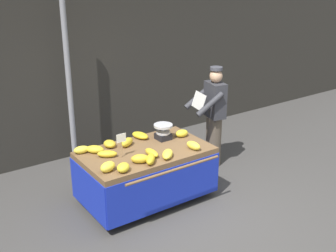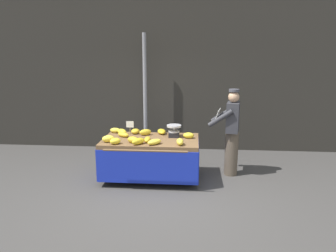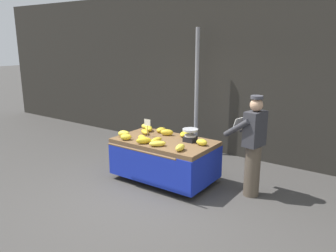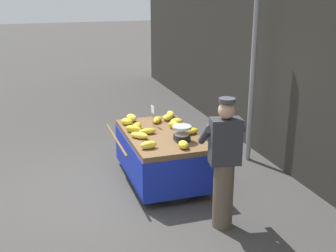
# 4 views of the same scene
# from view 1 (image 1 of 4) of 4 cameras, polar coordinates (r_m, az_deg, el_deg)

# --- Properties ---
(ground_plane) EXTENTS (60.00, 60.00, 0.00)m
(ground_plane) POSITION_cam_1_polar(r_m,az_deg,el_deg) (5.90, 3.50, -12.76)
(ground_plane) COLOR #423F3D
(back_wall) EXTENTS (16.00, 0.24, 3.65)m
(back_wall) POSITION_cam_1_polar(r_m,az_deg,el_deg) (7.71, -10.64, 9.71)
(back_wall) COLOR #2D2B26
(back_wall) RESTS_ON ground
(street_pole) EXTENTS (0.09, 0.09, 2.84)m
(street_pole) POSITION_cam_1_polar(r_m,az_deg,el_deg) (7.18, -12.95, 5.41)
(street_pole) COLOR gray
(street_pole) RESTS_ON ground
(banana_cart) EXTENTS (1.83, 1.27, 0.80)m
(banana_cart) POSITION_cam_1_polar(r_m,az_deg,el_deg) (6.16, -2.96, -4.98)
(banana_cart) COLOR brown
(banana_cart) RESTS_ON ground
(weighing_scale) EXTENTS (0.28, 0.28, 0.24)m
(weighing_scale) POSITION_cam_1_polar(r_m,az_deg,el_deg) (6.39, -0.64, -0.77)
(weighing_scale) COLOR black
(weighing_scale) RESTS_ON banana_cart
(price_sign) EXTENTS (0.14, 0.01, 0.34)m
(price_sign) POSITION_cam_1_polar(r_m,az_deg,el_deg) (5.78, -6.20, -1.89)
(price_sign) COLOR #997A51
(price_sign) RESTS_ON banana_cart
(banana_bunch_0) EXTENTS (0.28, 0.28, 0.11)m
(banana_bunch_0) POSITION_cam_1_polar(r_m,az_deg,el_deg) (6.04, -9.64, -3.05)
(banana_bunch_0) COLOR yellow
(banana_bunch_0) RESTS_ON banana_cart
(banana_bunch_1) EXTENTS (0.23, 0.32, 0.09)m
(banana_bunch_1) POSITION_cam_1_polar(r_m,az_deg,el_deg) (6.46, -3.70, -1.25)
(banana_bunch_1) COLOR gold
(banana_bunch_1) RESTS_ON banana_cart
(banana_bunch_2) EXTENTS (0.29, 0.25, 0.09)m
(banana_bunch_2) POSITION_cam_1_polar(r_m,az_deg,el_deg) (5.89, -8.04, -3.66)
(banana_bunch_2) COLOR gold
(banana_bunch_2) RESTS_ON banana_cart
(banana_bunch_3) EXTENTS (0.18, 0.23, 0.10)m
(banana_bunch_3) POSITION_cam_1_polar(r_m,az_deg,el_deg) (6.20, -7.73, -2.35)
(banana_bunch_3) COLOR gold
(banana_bunch_3) RESTS_ON banana_cart
(banana_bunch_4) EXTENTS (0.15, 0.26, 0.11)m
(banana_bunch_4) POSITION_cam_1_polar(r_m,az_deg,el_deg) (6.08, 3.38, -2.59)
(banana_bunch_4) COLOR yellow
(banana_bunch_4) RESTS_ON banana_cart
(banana_bunch_5) EXTENTS (0.11, 0.28, 0.09)m
(banana_bunch_5) POSITION_cam_1_polar(r_m,az_deg,el_deg) (5.87, -2.17, -3.55)
(banana_bunch_5) COLOR gold
(banana_bunch_5) RESTS_ON banana_cart
(banana_bunch_6) EXTENTS (0.27, 0.23, 0.12)m
(banana_bunch_6) POSITION_cam_1_polar(r_m,az_deg,el_deg) (5.67, -3.73, -4.34)
(banana_bunch_6) COLOR gold
(banana_bunch_6) RESTS_ON banana_cart
(banana_bunch_7) EXTENTS (0.26, 0.28, 0.12)m
(banana_bunch_7) POSITION_cam_1_polar(r_m,az_deg,el_deg) (5.66, -2.32, -4.40)
(banana_bunch_7) COLOR gold
(banana_bunch_7) RESTS_ON banana_cart
(banana_bunch_8) EXTENTS (0.23, 0.15, 0.10)m
(banana_bunch_8) POSITION_cam_1_polar(r_m,az_deg,el_deg) (6.06, -11.38, -3.09)
(banana_bunch_8) COLOR yellow
(banana_bunch_8) RESTS_ON banana_cart
(banana_bunch_9) EXTENTS (0.27, 0.22, 0.12)m
(banana_bunch_9) POSITION_cam_1_polar(r_m,az_deg,el_deg) (6.19, -5.43, -2.14)
(banana_bunch_9) COLOR gold
(banana_bunch_9) RESTS_ON banana_cart
(banana_bunch_10) EXTENTS (0.30, 0.30, 0.10)m
(banana_bunch_10) POSITION_cam_1_polar(r_m,az_deg,el_deg) (5.82, -0.06, -3.73)
(banana_bunch_10) COLOR yellow
(banana_bunch_10) RESTS_ON banana_cart
(banana_bunch_11) EXTENTS (0.25, 0.25, 0.11)m
(banana_bunch_11) POSITION_cam_1_polar(r_m,az_deg,el_deg) (5.46, -5.94, -5.48)
(banana_bunch_11) COLOR yellow
(banana_bunch_11) RESTS_ON banana_cart
(banana_bunch_12) EXTENTS (0.21, 0.15, 0.11)m
(banana_bunch_12) POSITION_cam_1_polar(r_m,az_deg,el_deg) (6.50, 1.83, -0.97)
(banana_bunch_12) COLOR yellow
(banana_bunch_12) RESTS_ON banana_cart
(banana_bunch_13) EXTENTS (0.26, 0.21, 0.13)m
(banana_bunch_13) POSITION_cam_1_polar(r_m,az_deg,el_deg) (5.49, -7.98, -5.35)
(banana_bunch_13) COLOR yellow
(banana_bunch_13) RESTS_ON banana_cart
(vendor_person) EXTENTS (0.64, 0.59, 1.71)m
(vendor_person) POSITION_cam_1_polar(r_m,az_deg,el_deg) (7.16, 6.04, 1.20)
(vendor_person) COLOR brown
(vendor_person) RESTS_ON ground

